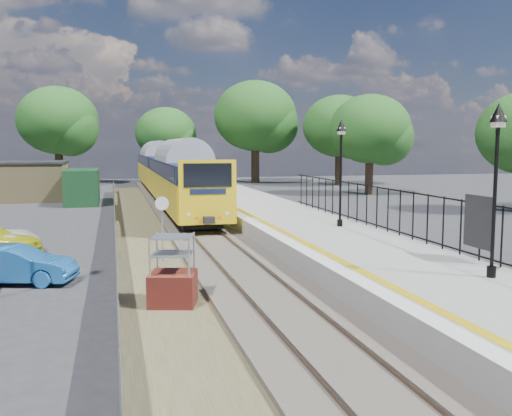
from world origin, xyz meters
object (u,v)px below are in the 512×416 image
object	(u,v)px
victorian_lamp_south	(497,150)
speed_sign	(162,219)
train	(167,171)
car_blue	(15,265)
brick_plinth	(173,272)
victorian_lamp_north	(341,148)

from	to	relation	value
victorian_lamp_south	speed_sign	distance (m)	11.83
victorian_lamp_south	train	distance (m)	34.00
speed_sign	car_blue	bearing A→B (deg)	-144.39
train	speed_sign	world-z (taller)	train
speed_sign	brick_plinth	bearing A→B (deg)	-79.66
victorian_lamp_south	victorian_lamp_north	distance (m)	10.00
train	car_blue	distance (m)	28.28
speed_sign	car_blue	distance (m)	5.36
victorian_lamp_north	train	world-z (taller)	victorian_lamp_north
victorian_lamp_north	speed_sign	distance (m)	8.40
victorian_lamp_south	victorian_lamp_north	bearing A→B (deg)	91.15
train	car_blue	xyz separation A→B (m)	(-7.32, -27.26, -1.73)
victorian_lamp_south	speed_sign	xyz separation A→B (m)	(-8.00, 8.31, -2.62)
train	car_blue	world-z (taller)	train
train	speed_sign	bearing A→B (deg)	-95.67
brick_plinth	car_blue	distance (m)	5.98
speed_sign	train	bearing A→B (deg)	96.73
victorian_lamp_south	train	bearing A→B (deg)	99.32
victorian_lamp_north	train	xyz separation A→B (m)	(-5.30, 23.49, -1.96)
victorian_lamp_north	car_blue	bearing A→B (deg)	-163.41
victorian_lamp_north	train	size ratio (longest dim) A/B	0.11
speed_sign	car_blue	size ratio (longest dim) A/B	0.68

